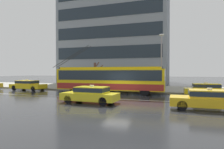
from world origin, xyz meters
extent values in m
plane|color=#252527|center=(0.00, 0.00, 0.00)|extent=(160.00, 160.00, 0.00)
cube|color=gray|center=(0.00, 9.57, 0.07)|extent=(80.00, 10.00, 0.14)
cube|color=silver|center=(0.00, -1.20, 0.00)|extent=(72.00, 0.14, 0.01)
cube|color=yellow|center=(-1.73, 2.97, 1.57)|extent=(12.00, 2.67, 2.30)
cube|color=yellow|center=(-1.73, 2.97, 2.82)|extent=(11.28, 2.41, 0.20)
cube|color=#1E2833|center=(-1.73, 2.97, 2.03)|extent=(11.52, 2.69, 1.06)
cube|color=maroon|center=(-1.73, 2.97, 0.83)|extent=(11.88, 2.70, 0.64)
cube|color=#1E2833|center=(4.20, 3.08, 2.03)|extent=(0.16, 2.16, 1.15)
cube|color=black|center=(4.05, 3.07, 2.62)|extent=(0.19, 1.87, 0.28)
cylinder|color=black|center=(-6.45, 3.23, 4.15)|extent=(4.68, 0.15, 2.53)
cylinder|color=black|center=(-6.44, 2.53, 4.15)|extent=(4.68, 0.15, 2.53)
cylinder|color=black|center=(2.32, 4.12, 0.52)|extent=(1.05, 0.32, 1.04)
cylinder|color=black|center=(2.36, 1.96, 0.52)|extent=(1.05, 0.32, 1.04)
cylinder|color=black|center=(-5.57, 3.98, 0.52)|extent=(1.05, 0.32, 1.04)
cylinder|color=black|center=(-5.53, 1.82, 0.52)|extent=(1.05, 0.32, 1.04)
cube|color=gold|center=(7.16, -3.93, 0.51)|extent=(4.44, 1.82, 0.55)
cube|color=gold|center=(7.34, -3.93, 1.02)|extent=(2.40, 1.56, 0.48)
cube|color=#1E2833|center=(7.34, -3.93, 1.05)|extent=(2.44, 1.58, 0.31)
cube|color=silver|center=(7.34, -3.93, 1.33)|extent=(0.28, 0.16, 0.12)
cylinder|color=black|center=(5.70, -4.73, 0.31)|extent=(0.62, 0.20, 0.62)
cylinder|color=black|center=(5.70, -3.12, 0.31)|extent=(0.62, 0.20, 0.62)
cube|color=yellow|center=(-13.04, 3.14, 0.51)|extent=(4.69, 1.92, 0.55)
cube|color=yellow|center=(-13.22, 3.14, 1.02)|extent=(2.54, 1.62, 0.48)
cube|color=#1E2833|center=(-13.22, 3.14, 1.05)|extent=(2.59, 1.64, 0.31)
cube|color=silver|center=(-13.22, 3.14, 1.33)|extent=(0.28, 0.16, 0.12)
cylinder|color=black|center=(-11.49, 3.93, 0.31)|extent=(0.62, 0.21, 0.62)
cylinder|color=black|center=(-11.51, 2.29, 0.31)|extent=(0.62, 0.21, 0.62)
cylinder|color=black|center=(-14.56, 3.98, 0.31)|extent=(0.62, 0.21, 0.62)
cylinder|color=black|center=(-14.59, 2.34, 0.31)|extent=(0.62, 0.21, 0.62)
cube|color=yellow|center=(8.27, 3.25, 0.51)|extent=(4.40, 1.84, 0.55)
cube|color=yellow|center=(8.10, 3.25, 1.02)|extent=(2.39, 1.55, 0.48)
cube|color=#1E2833|center=(8.10, 3.25, 1.05)|extent=(2.43, 1.56, 0.31)
cube|color=silver|center=(8.10, 3.25, 1.33)|extent=(0.28, 0.17, 0.12)
cylinder|color=black|center=(9.69, 4.05, 0.31)|extent=(0.62, 0.22, 0.62)
cylinder|color=black|center=(6.82, 3.98, 0.31)|extent=(0.62, 0.22, 0.62)
cylinder|color=black|center=(6.86, 2.45, 0.31)|extent=(0.62, 0.22, 0.62)
cube|color=yellow|center=(-0.98, -3.87, 0.51)|extent=(4.42, 1.97, 0.55)
cube|color=yellow|center=(-0.80, -3.88, 1.02)|extent=(2.41, 1.64, 0.48)
cube|color=#1E2833|center=(-0.80, -3.88, 1.05)|extent=(2.45, 1.66, 0.31)
cube|color=silver|center=(-0.80, -3.88, 1.33)|extent=(0.29, 0.17, 0.12)
cylinder|color=black|center=(-2.44, -4.61, 0.31)|extent=(0.63, 0.23, 0.62)
cylinder|color=black|center=(-2.38, -3.02, 0.31)|extent=(0.63, 0.23, 0.62)
cylinder|color=black|center=(0.42, -4.73, 0.31)|extent=(0.63, 0.23, 0.62)
cylinder|color=black|center=(0.49, -3.14, 0.31)|extent=(0.63, 0.23, 0.62)
cylinder|color=gray|center=(0.12, 6.10, 1.39)|extent=(0.08, 0.08, 2.51)
cylinder|color=gray|center=(-3.77, 6.10, 1.39)|extent=(0.08, 0.08, 2.51)
cylinder|color=gray|center=(0.12, 7.37, 1.39)|extent=(0.08, 0.08, 2.51)
cylinder|color=gray|center=(-3.77, 7.37, 1.39)|extent=(0.08, 0.08, 2.51)
cube|color=#99ADB2|center=(-1.82, 7.37, 1.44)|extent=(3.69, 0.04, 2.01)
cube|color=#B2B2B7|center=(-1.82, 6.74, 2.69)|extent=(4.19, 1.57, 0.08)
cube|color=brown|center=(-1.82, 7.06, 0.59)|extent=(2.72, 0.36, 0.08)
cylinder|color=#1A3447|center=(-0.55, 6.42, 0.57)|extent=(0.14, 0.14, 0.85)
cylinder|color=#1A3447|center=(-0.53, 6.57, 0.57)|extent=(0.14, 0.14, 0.85)
cylinder|color=navy|center=(-0.54, 6.49, 1.31)|extent=(0.40, 0.40, 0.64)
sphere|color=#E2AF8F|center=(-0.54, 6.49, 1.73)|extent=(0.20, 0.20, 0.20)
cone|color=#239354|center=(-0.55, 6.38, 2.01)|extent=(1.36, 1.36, 0.30)
cylinder|color=#333333|center=(-0.55, 6.38, 1.48)|extent=(0.02, 0.02, 0.76)
cylinder|color=black|center=(-5.31, 7.07, 0.59)|extent=(0.14, 0.14, 0.90)
cylinder|color=black|center=(-5.24, 6.92, 0.59)|extent=(0.14, 0.14, 0.90)
cylinder|color=#21222D|center=(-5.28, 6.99, 1.34)|extent=(0.47, 0.47, 0.60)
sphere|color=tan|center=(-5.28, 6.99, 1.74)|extent=(0.21, 0.21, 0.21)
cone|color=red|center=(-5.32, 7.10, 2.03)|extent=(1.38, 1.38, 0.28)
cylinder|color=#333333|center=(-5.32, 7.10, 1.51)|extent=(0.02, 0.02, 0.75)
cylinder|color=#5B4454|center=(-2.45, 5.70, 0.54)|extent=(0.14, 0.14, 0.81)
cylinder|color=#5B4454|center=(-2.36, 5.83, 0.54)|extent=(0.14, 0.14, 0.81)
cylinder|color=#1E2A31|center=(-2.40, 5.77, 1.25)|extent=(0.50, 0.50, 0.60)
sphere|color=#C9AC89|center=(-2.40, 5.77, 1.65)|extent=(0.20, 0.20, 0.20)
cone|color=black|center=(-2.48, 5.67, 1.93)|extent=(1.55, 1.55, 0.31)
cylinder|color=#333333|center=(-2.48, 5.67, 1.41)|extent=(0.02, 0.02, 0.74)
cylinder|color=navy|center=(-2.25, 6.95, 0.53)|extent=(0.14, 0.14, 0.79)
cylinder|color=navy|center=(-2.40, 6.90, 0.53)|extent=(0.14, 0.14, 0.79)
cylinder|color=navy|center=(-2.32, 6.92, 1.24)|extent=(0.46, 0.46, 0.63)
sphere|color=#DF9D81|center=(-2.32, 6.92, 1.66)|extent=(0.22, 0.22, 0.22)
cone|color=gold|center=(-2.43, 6.88, 1.95)|extent=(1.52, 1.52, 0.30)
cylinder|color=#333333|center=(-2.43, 6.88, 1.42)|extent=(0.02, 0.02, 0.77)
cylinder|color=gray|center=(3.74, 5.44, 3.33)|extent=(0.16, 0.16, 6.37)
ellipsoid|color=silver|center=(3.74, 5.44, 6.63)|extent=(0.60, 0.32, 0.24)
cylinder|color=brown|center=(-5.30, 7.18, 1.89)|extent=(0.33, 0.33, 3.51)
cylinder|color=brown|center=(-4.94, 7.44, 2.37)|extent=(0.88, 0.69, 0.61)
cylinder|color=brown|center=(-4.80, 7.38, 2.82)|extent=(1.16, 0.57, 1.03)
cylinder|color=brown|center=(-5.06, 7.31, 3.33)|extent=(0.68, 0.46, 0.87)
cube|color=gray|center=(-7.06, 24.04, 13.51)|extent=(21.80, 14.99, 27.02)
cube|color=#1E2833|center=(-7.06, 16.51, 2.12)|extent=(20.49, 0.06, 2.32)
cube|color=#1E2833|center=(-7.06, 16.51, 5.98)|extent=(20.49, 0.06, 2.32)
cube|color=#1E2833|center=(-7.06, 16.51, 9.84)|extent=(20.49, 0.06, 2.32)
cube|color=#1E2833|center=(-7.06, 16.51, 13.70)|extent=(20.49, 0.06, 2.32)
camera|label=1|loc=(5.31, -17.50, 2.43)|focal=31.14mm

